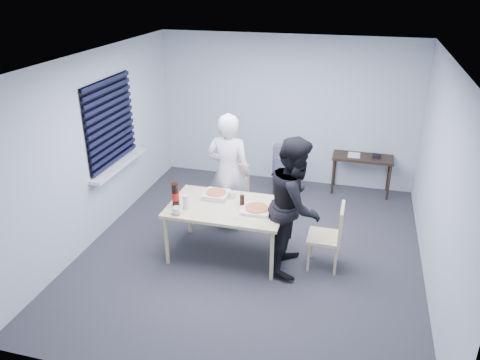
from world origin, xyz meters
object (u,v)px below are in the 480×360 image
(person_white, at_px, (229,173))
(mug_b, at_px, (233,195))
(dining_table, at_px, (227,210))
(side_table, at_px, (363,161))
(chair_right, at_px, (332,233))
(mug_a, at_px, (177,211))
(soda_bottle, at_px, (175,195))
(stool, at_px, (283,177))
(chair_far, at_px, (234,189))
(person_black, at_px, (295,205))
(backpack, at_px, (283,159))

(person_white, relative_size, mug_b, 17.70)
(dining_table, distance_m, side_table, 2.98)
(chair_right, xyz_separation_m, side_table, (0.31, 2.41, 0.08))
(side_table, distance_m, mug_a, 3.61)
(dining_table, relative_size, soda_bottle, 4.80)
(stool, bearing_deg, mug_a, -111.72)
(chair_right, bearing_deg, soda_bottle, -173.86)
(person_white, bearing_deg, mug_b, 112.57)
(chair_far, relative_size, soda_bottle, 2.82)
(person_black, height_order, side_table, person_black)
(chair_right, distance_m, person_black, 0.61)
(backpack, bearing_deg, chair_far, -112.44)
(side_table, xyz_separation_m, mug_b, (-1.66, -2.22, 0.19))
(chair_far, distance_m, person_black, 1.50)
(dining_table, distance_m, soda_bottle, 0.70)
(person_black, xyz_separation_m, side_table, (0.78, 2.50, -0.30))
(chair_right, height_order, person_black, person_black)
(chair_right, distance_m, soda_bottle, 2.06)
(backpack, bearing_deg, stool, 97.19)
(backpack, relative_size, mug_b, 4.62)
(chair_right, bearing_deg, dining_table, -177.79)
(backpack, bearing_deg, dining_table, -94.22)
(backpack, bearing_deg, person_white, -108.00)
(side_table, xyz_separation_m, soda_bottle, (-2.32, -2.63, 0.30))
(person_white, bearing_deg, stool, -114.94)
(dining_table, bearing_deg, soda_bottle, -165.71)
(chair_right, relative_size, mug_b, 8.90)
(person_white, height_order, stool, person_white)
(dining_table, height_order, person_black, person_black)
(person_white, height_order, side_table, person_white)
(mug_a, height_order, soda_bottle, soda_bottle)
(person_black, height_order, backpack, person_black)
(dining_table, distance_m, person_black, 0.92)
(mug_b, bearing_deg, chair_right, -8.03)
(mug_a, bearing_deg, dining_table, 34.91)
(chair_right, xyz_separation_m, mug_b, (-1.36, 0.19, 0.27))
(chair_right, xyz_separation_m, soda_bottle, (-2.01, -0.22, 0.38))
(dining_table, xyz_separation_m, side_table, (1.68, 2.47, -0.09))
(person_black, distance_m, mug_a, 1.48)
(person_white, bearing_deg, side_table, -136.91)
(dining_table, distance_m, mug_b, 0.27)
(chair_right, bearing_deg, person_black, -170.09)
(dining_table, bearing_deg, side_table, 55.80)
(backpack, height_order, soda_bottle, soda_bottle)
(chair_far, height_order, mug_a, chair_far)
(person_white, xyz_separation_m, soda_bottle, (-0.46, -0.89, 0.00))
(side_table, height_order, mug_b, mug_b)
(person_white, relative_size, stool, 3.92)
(mug_b, distance_m, soda_bottle, 0.78)
(side_table, height_order, stool, side_table)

